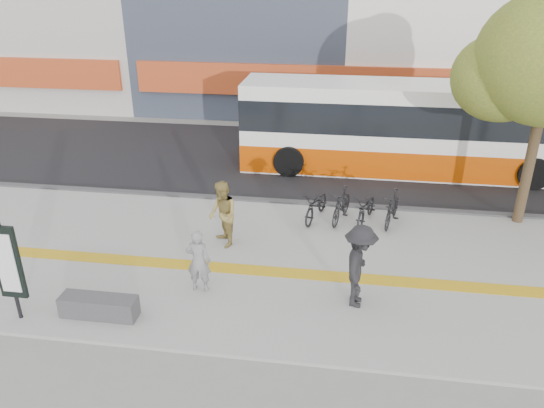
# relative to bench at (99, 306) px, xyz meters

# --- Properties ---
(ground) EXTENTS (120.00, 120.00, 0.00)m
(ground) POSITION_rel_bench_xyz_m (2.60, 1.20, -0.30)
(ground) COLOR slate
(ground) RESTS_ON ground
(sidewalk) EXTENTS (40.00, 7.00, 0.08)m
(sidewalk) POSITION_rel_bench_xyz_m (2.60, 2.70, -0.27)
(sidewalk) COLOR gray
(sidewalk) RESTS_ON ground
(tactile_strip) EXTENTS (40.00, 0.45, 0.01)m
(tactile_strip) POSITION_rel_bench_xyz_m (2.60, 2.20, -0.22)
(tactile_strip) COLOR gold
(tactile_strip) RESTS_ON sidewalk
(street) EXTENTS (40.00, 8.00, 0.06)m
(street) POSITION_rel_bench_xyz_m (2.60, 10.20, -0.28)
(street) COLOR black
(street) RESTS_ON ground
(curb) EXTENTS (40.00, 0.25, 0.14)m
(curb) POSITION_rel_bench_xyz_m (2.60, 6.20, -0.23)
(curb) COLOR #39393C
(curb) RESTS_ON ground
(bench) EXTENTS (1.60, 0.45, 0.45)m
(bench) POSITION_rel_bench_xyz_m (0.00, 0.00, 0.00)
(bench) COLOR #39393C
(bench) RESTS_ON sidewalk
(signboard) EXTENTS (0.55, 0.10, 2.20)m
(signboard) POSITION_rel_bench_xyz_m (-1.60, -0.31, 1.06)
(signboard) COLOR black
(signboard) RESTS_ON sidewalk
(bus) EXTENTS (11.42, 2.71, 3.04)m
(bus) POSITION_rel_bench_xyz_m (6.93, 9.70, 1.19)
(bus) COLOR white
(bus) RESTS_ON street
(bicycle_row) EXTENTS (3.04, 1.74, 0.96)m
(bicycle_row) POSITION_rel_bench_xyz_m (5.14, 5.20, 0.23)
(bicycle_row) COLOR black
(bicycle_row) RESTS_ON sidewalk
(seated_woman) EXTENTS (0.54, 0.36, 1.48)m
(seated_woman) POSITION_rel_bench_xyz_m (1.80, 1.24, 0.52)
(seated_woman) COLOR black
(seated_woman) RESTS_ON sidewalk
(pedestrian_tan) EXTENTS (1.00, 1.06, 1.73)m
(pedestrian_tan) POSITION_rel_bench_xyz_m (1.85, 3.35, 0.64)
(pedestrian_tan) COLOR olive
(pedestrian_tan) RESTS_ON sidewalk
(pedestrian_dark) EXTENTS (0.80, 1.26, 1.85)m
(pedestrian_dark) POSITION_rel_bench_xyz_m (5.27, 1.21, 0.70)
(pedestrian_dark) COLOR black
(pedestrian_dark) RESTS_ON sidewalk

